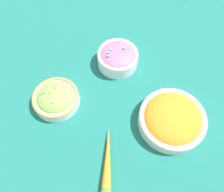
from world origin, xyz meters
TOP-DOWN VIEW (x-y plane):
  - ground_plane at (0.00, 0.00)m, footprint 3.00×3.00m
  - bowl_carrots at (0.17, 0.10)m, footprint 0.20×0.20m
  - bowl_lettuce at (-0.11, -0.15)m, footprint 0.15×0.15m
  - bowl_red_onion at (-0.11, 0.11)m, footprint 0.14×0.14m
  - loose_carrot at (0.16, -0.14)m, footprint 0.16×0.14m

SIDE VIEW (x-z plane):
  - ground_plane at x=0.00m, z-range 0.00..0.00m
  - loose_carrot at x=0.16m, z-range 0.00..0.03m
  - bowl_lettuce at x=-0.11m, z-range -0.01..0.06m
  - bowl_carrots at x=0.17m, z-range 0.00..0.07m
  - bowl_red_onion at x=-0.11m, z-range 0.00..0.07m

